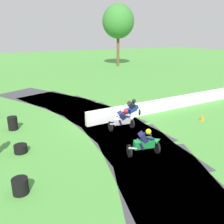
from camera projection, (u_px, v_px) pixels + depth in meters
name	position (u px, v px, depth m)	size (l,w,h in m)	color
ground_plane	(107.00, 122.00, 16.01)	(120.00, 120.00, 0.00)	#4C933D
track_asphalt	(96.00, 124.00, 15.62)	(8.38, 25.91, 0.01)	#3D3D42
safety_barrier	(172.00, 103.00, 18.59)	(0.30, 14.15, 0.90)	white
motorcycle_lead_green	(146.00, 143.00, 11.56)	(1.71, 0.99, 1.43)	black
motorcycle_chase_white	(123.00, 120.00, 14.60)	(1.70, 0.88, 1.43)	black
motorcycle_trailing_blue	(131.00, 109.00, 16.63)	(1.68, 0.92, 1.43)	black
tire_stack_near	(20.00, 186.00, 8.91)	(0.58, 0.58, 0.60)	black
tire_stack_mid_a	(21.00, 149.00, 11.96)	(0.63, 0.63, 0.40)	black
tire_stack_mid_b	(13.00, 123.00, 14.70)	(0.56, 0.56, 0.80)	black
traffic_cone	(202.00, 117.00, 16.22)	(0.28, 0.28, 0.44)	orange
tree_far_left	(118.00, 21.00, 39.45)	(5.06, 5.06, 9.73)	brown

